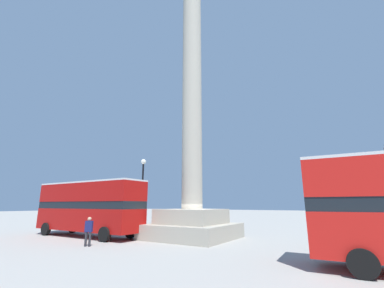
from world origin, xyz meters
TOP-DOWN VIEW (x-y plane):
  - ground_plane at (0.00, 0.00)m, footprint 200.00×200.00m
  - monument_column at (0.00, 0.00)m, footprint 5.96×5.96m
  - bus_a at (-7.72, -3.44)m, footprint 10.34×2.76m
  - street_lamp at (-3.40, -1.91)m, footprint 0.40×0.40m
  - pedestrian_near_lamp at (-3.44, -6.48)m, footprint 0.48×0.37m

SIDE VIEW (x-z plane):
  - ground_plane at x=0.00m, z-range 0.00..0.00m
  - pedestrian_near_lamp at x=-3.44m, z-range 0.11..1.83m
  - bus_a at x=-7.72m, z-range 0.23..4.49m
  - street_lamp at x=-3.40m, z-range 0.25..6.28m
  - monument_column at x=0.00m, z-range -5.03..19.25m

